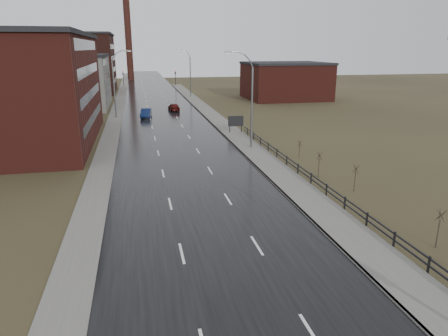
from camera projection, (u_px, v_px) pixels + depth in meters
name	position (u px, v px, depth m)	size (l,w,h in m)	color
road	(164.00, 118.00, 68.84)	(14.00, 300.00, 0.06)	black
sidewalk_right	(252.00, 150.00, 47.18)	(3.20, 180.00, 0.18)	#595651
curb_right	(239.00, 151.00, 46.87)	(0.16, 180.00, 0.18)	slate
sidewalk_left	(115.00, 120.00, 67.17)	(2.40, 260.00, 0.12)	#595651
warehouse_mid	(67.00, 81.00, 80.52)	(16.32, 20.40, 10.50)	slate
warehouse_far	(63.00, 63.00, 106.86)	(26.52, 24.48, 15.50)	#331611
building_right	(285.00, 81.00, 94.37)	(18.36, 16.32, 8.50)	#471914
smokestack	(128.00, 37.00, 147.38)	(2.70, 2.70, 30.70)	#331611
streetlight_right_mid	(249.00, 100.00, 46.44)	(3.36, 0.28, 11.35)	slate
streetlight_left	(116.00, 84.00, 67.48)	(3.36, 0.28, 11.35)	slate
streetlight_right_far	(189.00, 73.00, 96.97)	(3.36, 0.28, 11.35)	slate
guardrail	(331.00, 191.00, 31.73)	(0.10, 53.05, 1.10)	black
shrub_c	(439.00, 228.00, 23.89)	(0.59, 0.62, 2.48)	#382D23
shrub_d	(355.00, 178.00, 33.43)	(0.55, 0.58, 2.31)	#382D23
shrub_e	(319.00, 164.00, 37.06)	(0.58, 0.62, 2.47)	#382D23
shrub_f	(299.00, 149.00, 43.66)	(0.47, 0.50, 1.98)	#382D23
billboard	(236.00, 122.00, 56.17)	(2.22, 0.17, 2.52)	black
traffic_light_left	(123.00, 72.00, 122.04)	(0.58, 2.73, 5.30)	black
traffic_light_right	(175.00, 71.00, 125.30)	(0.58, 2.73, 5.30)	black
car_near	(146.00, 113.00, 69.15)	(1.63, 4.66, 1.54)	#0C193F
car_far	(174.00, 107.00, 76.67)	(1.77, 4.40, 1.50)	#460E0B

